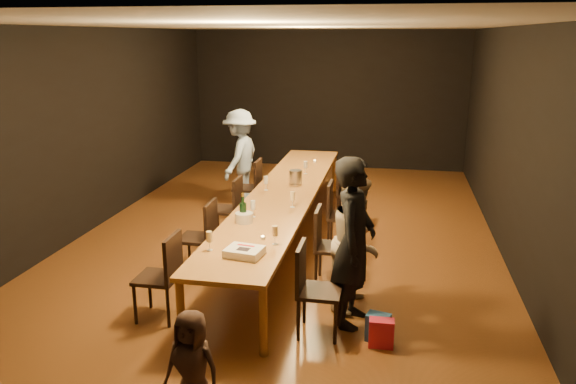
% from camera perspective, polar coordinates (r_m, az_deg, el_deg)
% --- Properties ---
extents(ground, '(10.00, 10.00, 0.00)m').
position_cam_1_polar(ground, '(8.09, -0.48, -5.20)').
color(ground, '#442911').
rests_on(ground, ground).
extents(room_shell, '(6.04, 10.04, 3.02)m').
position_cam_1_polar(room_shell, '(7.60, -0.52, 9.60)').
color(room_shell, black).
rests_on(room_shell, ground).
extents(table, '(0.90, 6.00, 0.75)m').
position_cam_1_polar(table, '(7.86, -0.49, -0.42)').
color(table, '#965A2B').
rests_on(table, ground).
extents(chair_right_0, '(0.42, 0.42, 0.93)m').
position_cam_1_polar(chair_right_0, '(5.60, 3.23, -9.93)').
color(chair_right_0, black).
rests_on(chair_right_0, ground).
extents(chair_right_1, '(0.42, 0.42, 0.93)m').
position_cam_1_polar(chair_right_1, '(6.69, 4.64, -5.55)').
color(chair_right_1, black).
rests_on(chair_right_1, ground).
extents(chair_right_2, '(0.42, 0.42, 0.93)m').
position_cam_1_polar(chair_right_2, '(7.82, 5.64, -2.41)').
color(chair_right_2, black).
rests_on(chair_right_2, ground).
extents(chair_right_3, '(0.42, 0.42, 0.93)m').
position_cam_1_polar(chair_right_3, '(8.96, 6.37, -0.07)').
color(chair_right_3, black).
rests_on(chair_right_3, ground).
extents(chair_left_0, '(0.42, 0.42, 0.93)m').
position_cam_1_polar(chair_left_0, '(6.03, -13.15, -8.36)').
color(chair_left_0, black).
rests_on(chair_left_0, ground).
extents(chair_left_1, '(0.42, 0.42, 0.93)m').
position_cam_1_polar(chair_left_1, '(7.06, -9.24, -4.54)').
color(chair_left_1, black).
rests_on(chair_left_1, ground).
extents(chair_left_2, '(0.42, 0.42, 0.93)m').
position_cam_1_polar(chair_left_2, '(8.14, -6.37, -1.70)').
color(chair_left_2, black).
rests_on(chair_left_2, ground).
extents(chair_left_3, '(0.42, 0.42, 0.93)m').
position_cam_1_polar(chair_left_3, '(9.24, -4.18, 0.48)').
color(chair_left_3, black).
rests_on(chair_left_3, ground).
extents(woman_birthday, '(0.50, 0.69, 1.75)m').
position_cam_1_polar(woman_birthday, '(5.68, 6.72, -5.11)').
color(woman_birthday, black).
rests_on(woman_birthday, ground).
extents(woman_tan, '(0.72, 0.83, 1.48)m').
position_cam_1_polar(woman_tan, '(6.10, 6.97, -5.03)').
color(woman_tan, tan).
rests_on(woman_tan, ground).
extents(man_blue, '(0.74, 1.14, 1.65)m').
position_cam_1_polar(man_blue, '(9.87, -4.89, 3.60)').
color(man_blue, '#89A6D4').
rests_on(man_blue, ground).
extents(child, '(0.49, 0.36, 0.93)m').
position_cam_1_polar(child, '(4.48, -9.69, -17.22)').
color(child, '#3C2822').
rests_on(child, ground).
extents(gift_bag_red, '(0.24, 0.14, 0.28)m').
position_cam_1_polar(gift_bag_red, '(5.58, 9.46, -13.96)').
color(gift_bag_red, red).
rests_on(gift_bag_red, ground).
extents(gift_bag_blue, '(0.25, 0.20, 0.28)m').
position_cam_1_polar(gift_bag_blue, '(5.67, 9.15, -13.44)').
color(gift_bag_blue, '#275EAC').
rests_on(gift_bag_blue, ground).
extents(birthday_cake, '(0.40, 0.34, 0.08)m').
position_cam_1_polar(birthday_cake, '(5.65, -4.46, -6.08)').
color(birthday_cake, white).
rests_on(birthday_cake, table).
extents(plate_stack, '(0.21, 0.21, 0.12)m').
position_cam_1_polar(plate_stack, '(6.62, -4.49, -2.61)').
color(plate_stack, silver).
rests_on(plate_stack, table).
extents(champagne_bottle, '(0.09, 0.09, 0.35)m').
position_cam_1_polar(champagne_bottle, '(6.63, -4.60, -1.56)').
color(champagne_bottle, black).
rests_on(champagne_bottle, table).
extents(ice_bucket, '(0.24, 0.24, 0.21)m').
position_cam_1_polar(ice_bucket, '(8.31, 0.77, 1.54)').
color(ice_bucket, '#A5A5A9').
rests_on(ice_bucket, table).
extents(wineglass_0, '(0.06, 0.06, 0.21)m').
position_cam_1_polar(wineglass_0, '(5.80, -8.00, -4.95)').
color(wineglass_0, beige).
rests_on(wineglass_0, table).
extents(wineglass_1, '(0.06, 0.06, 0.21)m').
position_cam_1_polar(wineglass_1, '(5.91, -1.34, -4.40)').
color(wineglass_1, beige).
rests_on(wineglass_1, table).
extents(wineglass_2, '(0.06, 0.06, 0.21)m').
position_cam_1_polar(wineglass_2, '(6.80, -3.58, -1.72)').
color(wineglass_2, silver).
rests_on(wineglass_2, table).
extents(wineglass_3, '(0.06, 0.06, 0.21)m').
position_cam_1_polar(wineglass_3, '(7.16, 0.45, -0.78)').
color(wineglass_3, beige).
rests_on(wineglass_3, table).
extents(wineglass_4, '(0.06, 0.06, 0.21)m').
position_cam_1_polar(wineglass_4, '(7.96, -2.25, 0.89)').
color(wineglass_4, silver).
rests_on(wineglass_4, table).
extents(wineglass_5, '(0.06, 0.06, 0.21)m').
position_cam_1_polar(wineglass_5, '(8.90, 1.80, 2.49)').
color(wineglass_5, silver).
rests_on(wineglass_5, table).
extents(tealight_near, '(0.05, 0.05, 0.03)m').
position_cam_1_polar(tealight_near, '(6.09, -2.58, -4.67)').
color(tealight_near, '#B2B7B2').
rests_on(tealight_near, table).
extents(tealight_mid, '(0.05, 0.05, 0.03)m').
position_cam_1_polar(tealight_mid, '(7.70, 0.42, -0.27)').
color(tealight_mid, '#B2B7B2').
rests_on(tealight_mid, table).
extents(tealight_far, '(0.05, 0.05, 0.03)m').
position_cam_1_polar(tealight_far, '(9.76, 2.73, 3.13)').
color(tealight_far, '#B2B7B2').
rests_on(tealight_far, table).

